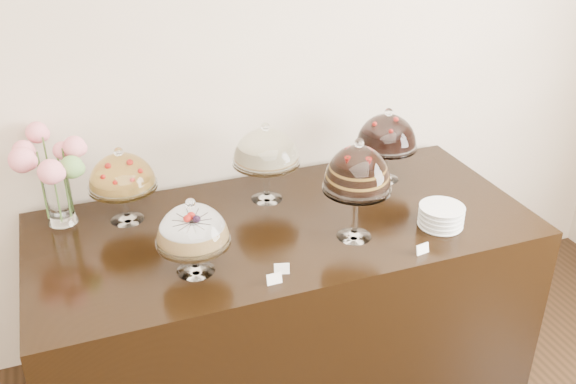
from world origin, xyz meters
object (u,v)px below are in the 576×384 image
object	(u,v)px
display_counter	(284,304)
cake_stand_choco_layer	(358,172)
plate_stack	(441,216)
flower_vase	(51,169)
cake_stand_cheesecake	(266,150)
cake_stand_dark_choco	(387,134)
cake_stand_fruit_tart	(122,175)
cake_stand_sugar_sponge	(192,228)

from	to	relation	value
display_counter	cake_stand_choco_layer	world-z (taller)	cake_stand_choco_layer
cake_stand_choco_layer	plate_stack	world-z (taller)	cake_stand_choco_layer
display_counter	flower_vase	distance (m)	1.22
cake_stand_cheesecake	flower_vase	world-z (taller)	flower_vase
display_counter	cake_stand_choco_layer	distance (m)	0.82
display_counter	cake_stand_dark_choco	world-z (taller)	cake_stand_dark_choco
display_counter	cake_stand_fruit_tart	size ratio (longest dim) A/B	6.27
cake_stand_cheesecake	flower_vase	bearing A→B (deg)	173.89
display_counter	plate_stack	bearing A→B (deg)	-22.45
display_counter	plate_stack	xyz separation A→B (m)	(0.63, -0.26, 0.50)
cake_stand_dark_choco	plate_stack	distance (m)	0.53
cake_stand_dark_choco	flower_vase	xyz separation A→B (m)	(-1.54, 0.11, 0.03)
display_counter	cake_stand_sugar_sponge	distance (m)	0.82
cake_stand_cheesecake	cake_stand_sugar_sponge	bearing A→B (deg)	-134.34
display_counter	plate_stack	distance (m)	0.85
plate_stack	cake_stand_fruit_tart	bearing A→B (deg)	157.21
cake_stand_choco_layer	cake_stand_sugar_sponge	bearing A→B (deg)	-178.92
cake_stand_sugar_sponge	plate_stack	world-z (taller)	cake_stand_sugar_sponge
display_counter	cake_stand_fruit_tart	world-z (taller)	cake_stand_fruit_tart
display_counter	cake_stand_cheesecake	xyz separation A→B (m)	(0.00, 0.24, 0.70)
cake_stand_sugar_sponge	plate_stack	distance (m)	1.09
cake_stand_sugar_sponge	cake_stand_fruit_tart	distance (m)	0.53
cake_stand_cheesecake	flower_vase	distance (m)	0.93
display_counter	flower_vase	size ratio (longest dim) A/B	5.11
cake_stand_cheesecake	cake_stand_fruit_tart	world-z (taller)	cake_stand_cheesecake
plate_stack	cake_stand_choco_layer	bearing A→B (deg)	172.19
cake_stand_dark_choco	cake_stand_fruit_tart	size ratio (longest dim) A/B	1.07
cake_stand_fruit_tart	flower_vase	world-z (taller)	flower_vase
display_counter	cake_stand_cheesecake	distance (m)	0.74
cake_stand_sugar_sponge	cake_stand_choco_layer	xyz separation A→B (m)	(0.69, 0.01, 0.11)
cake_stand_dark_choco	plate_stack	bearing A→B (deg)	-88.30
cake_stand_sugar_sponge	flower_vase	xyz separation A→B (m)	(-0.47, 0.56, 0.07)
flower_vase	cake_stand_choco_layer	bearing A→B (deg)	-25.21
cake_stand_cheesecake	plate_stack	world-z (taller)	cake_stand_cheesecake
display_counter	cake_stand_cheesecake	size ratio (longest dim) A/B	5.72
cake_stand_choco_layer	flower_vase	distance (m)	1.29
cake_stand_dark_choco	cake_stand_sugar_sponge	bearing A→B (deg)	-156.93
cake_stand_dark_choco	flower_vase	world-z (taller)	flower_vase
cake_stand_dark_choco	flower_vase	size ratio (longest dim) A/B	0.87
display_counter	cake_stand_cheesecake	bearing A→B (deg)	89.49
cake_stand_sugar_sponge	cake_stand_cheesecake	xyz separation A→B (m)	(0.45, 0.46, 0.06)
cake_stand_cheesecake	flower_vase	size ratio (longest dim) A/B	0.89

